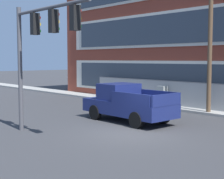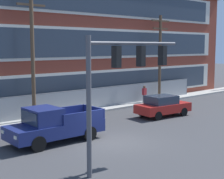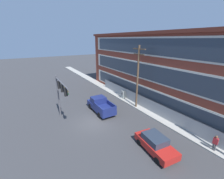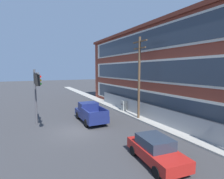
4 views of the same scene
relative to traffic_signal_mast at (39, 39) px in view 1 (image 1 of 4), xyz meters
The scene contains 6 objects.
ground_plane 5.64m from the traffic_signal_mast, 53.78° to the left, with size 160.00×160.00×0.00m, color #38383A.
sidewalk_building_side 11.86m from the traffic_signal_mast, 78.14° to the left, with size 80.00×1.82×0.16m, color #9E9B93.
traffic_signal_mast is the anchor object (origin of this frame).
pickup_truck_navy 6.10m from the traffic_signal_mast, 91.15° to the left, with size 5.36×2.25×1.97m.
utility_pole_near_corner 10.54m from the traffic_signal_mast, 81.50° to the left, with size 2.40×0.26×9.08m.
electrical_cabinet 11.40m from the traffic_signal_mast, 101.88° to the left, with size 0.61×0.48×1.46m.
Camera 1 is at (10.47, -10.44, 3.27)m, focal length 55.00 mm.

